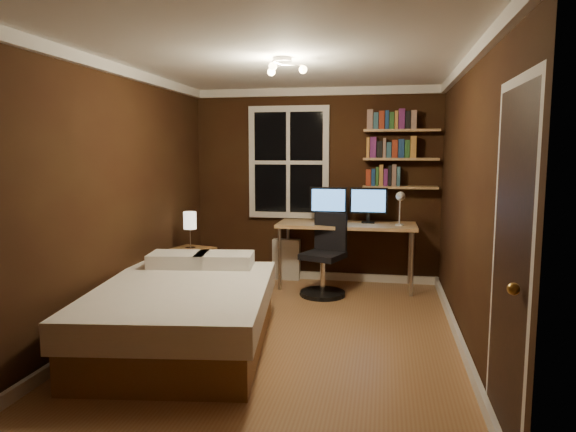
% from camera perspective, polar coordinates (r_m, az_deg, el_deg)
% --- Properties ---
extents(floor, '(4.20, 4.20, 0.00)m').
position_cam_1_polar(floor, '(4.95, -0.35, -12.83)').
color(floor, brown).
rests_on(floor, ground).
extents(wall_back, '(3.20, 0.04, 2.50)m').
position_cam_1_polar(wall_back, '(6.74, 3.06, 3.40)').
color(wall_back, black).
rests_on(wall_back, ground).
extents(wall_left, '(0.04, 4.20, 2.50)m').
position_cam_1_polar(wall_left, '(5.22, -17.89, 1.95)').
color(wall_left, black).
rests_on(wall_left, ground).
extents(wall_right, '(0.04, 4.20, 2.50)m').
position_cam_1_polar(wall_right, '(4.64, 19.42, 1.27)').
color(wall_right, black).
rests_on(wall_right, ground).
extents(ceiling, '(3.20, 4.20, 0.02)m').
position_cam_1_polar(ceiling, '(4.72, -0.38, 17.01)').
color(ceiling, white).
rests_on(ceiling, wall_back).
extents(window, '(1.06, 0.06, 1.46)m').
position_cam_1_polar(window, '(6.75, 0.08, 5.97)').
color(window, silver).
rests_on(window, wall_back).
extents(door, '(0.03, 0.82, 2.05)m').
position_cam_1_polar(door, '(3.17, 23.28, -5.64)').
color(door, black).
rests_on(door, ground).
extents(door_knob, '(0.06, 0.06, 0.06)m').
position_cam_1_polar(door_knob, '(2.88, 23.77, -7.43)').
color(door_knob, '#B38636').
rests_on(door_knob, door).
extents(ceiling_fixture, '(0.44, 0.44, 0.18)m').
position_cam_1_polar(ceiling_fixture, '(4.61, -0.63, 15.99)').
color(ceiling_fixture, beige).
rests_on(ceiling_fixture, ceiling).
extents(bookshelf_lower, '(0.92, 0.22, 0.03)m').
position_cam_1_polar(bookshelf_lower, '(6.56, 12.32, 3.14)').
color(bookshelf_lower, tan).
rests_on(bookshelf_lower, wall_back).
extents(books_row_lower, '(0.48, 0.16, 0.23)m').
position_cam_1_polar(books_row_lower, '(6.55, 12.35, 4.28)').
color(books_row_lower, maroon).
rests_on(books_row_lower, bookshelf_lower).
extents(bookshelf_middle, '(0.92, 0.22, 0.03)m').
position_cam_1_polar(bookshelf_middle, '(6.55, 12.41, 6.20)').
color(bookshelf_middle, tan).
rests_on(bookshelf_middle, wall_back).
extents(books_row_middle, '(0.54, 0.16, 0.23)m').
position_cam_1_polar(books_row_middle, '(6.55, 12.44, 7.34)').
color(books_row_middle, navy).
rests_on(books_row_middle, bookshelf_middle).
extents(bookshelf_upper, '(0.92, 0.22, 0.03)m').
position_cam_1_polar(bookshelf_upper, '(6.55, 12.49, 9.26)').
color(bookshelf_upper, tan).
rests_on(bookshelf_upper, wall_back).
extents(books_row_upper, '(0.54, 0.16, 0.23)m').
position_cam_1_polar(books_row_upper, '(6.56, 12.52, 10.40)').
color(books_row_upper, '#295725').
rests_on(books_row_upper, bookshelf_upper).
extents(bed, '(1.71, 2.19, 0.68)m').
position_cam_1_polar(bed, '(4.64, -11.47, -10.57)').
color(bed, brown).
rests_on(bed, ground).
extents(nightstand, '(0.55, 0.55, 0.56)m').
position_cam_1_polar(nightstand, '(6.20, -10.72, -6.13)').
color(nightstand, brown).
rests_on(nightstand, ground).
extents(bedside_lamp, '(0.15, 0.15, 0.44)m').
position_cam_1_polar(bedside_lamp, '(6.10, -10.83, -1.57)').
color(bedside_lamp, white).
rests_on(bedside_lamp, nightstand).
extents(radiator, '(0.36, 0.13, 0.54)m').
position_cam_1_polar(radiator, '(6.83, -0.18, -4.84)').
color(radiator, silver).
rests_on(radiator, ground).
extents(desk, '(1.70, 0.64, 0.81)m').
position_cam_1_polar(desk, '(6.41, 6.51, -1.34)').
color(desk, tan).
rests_on(desk, ground).
extents(monitor_left, '(0.47, 0.12, 0.44)m').
position_cam_1_polar(monitor_left, '(6.48, 4.51, 1.28)').
color(monitor_left, black).
rests_on(monitor_left, desk).
extents(monitor_right, '(0.47, 0.12, 0.44)m').
position_cam_1_polar(monitor_right, '(6.45, 8.92, 1.18)').
color(monitor_right, black).
rests_on(monitor_right, desk).
extents(desk_lamp, '(0.14, 0.32, 0.44)m').
position_cam_1_polar(desk_lamp, '(6.18, 12.34, 0.84)').
color(desk_lamp, silver).
rests_on(desk_lamp, desk).
extents(office_chair, '(0.56, 0.56, 0.97)m').
position_cam_1_polar(office_chair, '(6.10, 4.10, -5.41)').
color(office_chair, black).
rests_on(office_chair, ground).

